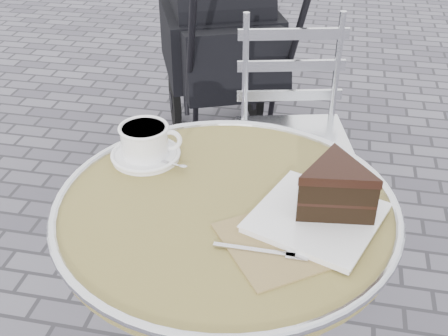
% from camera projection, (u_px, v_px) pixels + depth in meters
% --- Properties ---
extents(cafe_table, '(0.72, 0.72, 0.74)m').
position_uv_depth(cafe_table, '(226.00, 263.00, 1.25)').
color(cafe_table, silver).
rests_on(cafe_table, ground).
extents(cappuccino_set, '(0.18, 0.16, 0.08)m').
position_uv_depth(cappuccino_set, '(146.00, 144.00, 1.29)').
color(cappuccino_set, white).
rests_on(cappuccino_set, cafe_table).
extents(cake_plate_set, '(0.35, 0.36, 0.12)m').
position_uv_depth(cake_plate_set, '(330.00, 196.00, 1.09)').
color(cake_plate_set, '#8D724D').
rests_on(cake_plate_set, cafe_table).
extents(bistro_chair, '(0.46, 0.46, 0.85)m').
position_uv_depth(bistro_chair, '(292.00, 109.00, 1.97)').
color(bistro_chair, silver).
rests_on(bistro_chair, ground).
extents(baby_stroller, '(0.79, 1.09, 1.04)m').
position_uv_depth(baby_stroller, '(223.00, 55.00, 2.55)').
color(baby_stroller, black).
rests_on(baby_stroller, ground).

